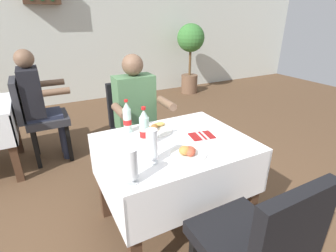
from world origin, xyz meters
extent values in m
plane|color=brown|center=(0.00, 0.00, 0.00)|extent=(11.00, 11.00, 0.00)
cube|color=silver|center=(0.00, 3.80, 1.37)|extent=(11.00, 0.12, 2.74)
cube|color=white|center=(-0.02, 0.04, 0.74)|extent=(1.04, 0.82, 0.02)
cube|color=white|center=(-0.02, -0.36, 0.57)|extent=(1.04, 0.02, 0.32)
cube|color=white|center=(-0.02, 0.44, 0.57)|extent=(1.04, 0.02, 0.32)
cube|color=white|center=(-0.53, 0.04, 0.57)|extent=(0.02, 0.82, 0.32)
cube|color=white|center=(0.49, 0.04, 0.57)|extent=(0.02, 0.82, 0.32)
cube|color=#472D1E|center=(-0.48, -0.31, 0.36)|extent=(0.07, 0.07, 0.73)
cube|color=#472D1E|center=(0.44, -0.31, 0.36)|extent=(0.07, 0.07, 0.73)
cube|color=#472D1E|center=(-0.48, 0.39, 0.36)|extent=(0.07, 0.07, 0.73)
cube|color=#472D1E|center=(0.44, 0.39, 0.36)|extent=(0.07, 0.07, 0.73)
cube|color=black|center=(-0.02, 0.75, 0.49)|extent=(0.44, 0.44, 0.08)
cube|color=black|center=(-0.02, 1.00, 0.75)|extent=(0.42, 0.06, 0.44)
cube|color=black|center=(-0.19, 0.58, 0.23)|extent=(0.04, 0.04, 0.45)
cube|color=black|center=(0.15, 0.58, 0.23)|extent=(0.04, 0.04, 0.45)
cube|color=black|center=(-0.19, 0.92, 0.23)|extent=(0.04, 0.04, 0.45)
cube|color=black|center=(0.15, 0.92, 0.23)|extent=(0.04, 0.04, 0.45)
cube|color=black|center=(-0.02, -0.67, 0.49)|extent=(0.44, 0.44, 0.08)
cube|color=black|center=(-0.02, -0.92, 0.75)|extent=(0.42, 0.06, 0.44)
cube|color=black|center=(0.15, -0.50, 0.23)|extent=(0.04, 0.04, 0.45)
cylinder|color=#282D42|center=(-0.11, 0.55, 0.23)|extent=(0.10, 0.10, 0.45)
cylinder|color=#282D42|center=(0.05, 0.55, 0.23)|extent=(0.10, 0.10, 0.45)
cube|color=#282D42|center=(-0.03, 0.71, 0.51)|extent=(0.34, 0.36, 0.12)
cube|color=#4C754C|center=(-0.03, 0.79, 0.82)|extent=(0.36, 0.20, 0.50)
sphere|color=brown|center=(-0.03, 0.79, 1.17)|extent=(0.19, 0.19, 0.19)
cylinder|color=brown|center=(-0.24, 0.56, 0.85)|extent=(0.07, 0.26, 0.07)
cylinder|color=brown|center=(0.19, 0.56, 0.85)|extent=(0.07, 0.26, 0.07)
cylinder|color=white|center=(-0.03, -0.16, 0.75)|extent=(0.23, 0.23, 0.01)
ellipsoid|color=#C14C33|center=(-0.03, -0.17, 0.78)|extent=(0.11, 0.11, 0.04)
ellipsoid|color=#B77A38|center=(-0.06, -0.17, 0.79)|extent=(0.09, 0.08, 0.06)
ellipsoid|color=#C14C33|center=(-0.04, -0.20, 0.78)|extent=(0.09, 0.09, 0.05)
cylinder|color=white|center=(-0.06, 0.27, 0.75)|extent=(0.26, 0.26, 0.01)
ellipsoid|color=#99602D|center=(-0.07, 0.26, 0.78)|extent=(0.10, 0.10, 0.04)
ellipsoid|color=#B77A38|center=(-0.13, 0.27, 0.78)|extent=(0.06, 0.07, 0.04)
ellipsoid|color=gold|center=(-0.01, 0.31, 0.77)|extent=(0.10, 0.05, 0.03)
cylinder|color=white|center=(-0.27, -0.14, 0.75)|extent=(0.07, 0.07, 0.01)
cylinder|color=white|center=(-0.27, -0.14, 0.77)|extent=(0.02, 0.02, 0.03)
cylinder|color=white|center=(-0.27, -0.14, 0.87)|extent=(0.07, 0.07, 0.18)
cylinder|color=#C68928|center=(-0.27, -0.14, 0.85)|extent=(0.06, 0.06, 0.14)
cylinder|color=white|center=(-0.45, -0.28, 0.75)|extent=(0.07, 0.07, 0.01)
cylinder|color=white|center=(-0.45, -0.28, 0.77)|extent=(0.02, 0.02, 0.03)
cylinder|color=white|center=(-0.45, -0.28, 0.87)|extent=(0.07, 0.07, 0.17)
cylinder|color=black|center=(-0.45, -0.28, 0.84)|extent=(0.06, 0.06, 0.12)
cylinder|color=silver|center=(-0.23, 0.08, 0.85)|extent=(0.06, 0.06, 0.21)
cylinder|color=red|center=(-0.23, 0.08, 0.84)|extent=(0.07, 0.07, 0.05)
cone|color=silver|center=(-0.23, 0.08, 0.98)|extent=(0.06, 0.06, 0.06)
cylinder|color=red|center=(-0.23, 0.08, 1.02)|extent=(0.03, 0.03, 0.02)
cylinder|color=silver|center=(-0.26, 0.34, 0.84)|extent=(0.06, 0.06, 0.19)
cylinder|color=red|center=(-0.26, 0.34, 0.83)|extent=(0.06, 0.06, 0.04)
cone|color=silver|center=(-0.26, 0.34, 0.96)|extent=(0.05, 0.05, 0.05)
cylinder|color=red|center=(-0.26, 0.34, 1.00)|extent=(0.03, 0.03, 0.02)
cube|color=maroon|center=(0.20, 0.02, 0.75)|extent=(0.19, 0.16, 0.01)
cube|color=silver|center=(0.18, 0.03, 0.76)|extent=(0.05, 0.19, 0.01)
cube|color=silver|center=(0.22, 0.02, 0.76)|extent=(0.05, 0.19, 0.01)
cube|color=white|center=(-1.08, 1.63, 0.57)|extent=(0.02, 0.80, 0.32)
cube|color=#472D1E|center=(-1.13, 1.29, 0.36)|extent=(0.07, 0.07, 0.73)
cube|color=#472D1E|center=(-1.13, 1.97, 0.36)|extent=(0.07, 0.07, 0.73)
cube|color=#2D2D33|center=(-0.77, 1.63, 0.49)|extent=(0.44, 0.44, 0.08)
cube|color=#2D2D33|center=(-1.02, 1.63, 0.75)|extent=(0.06, 0.42, 0.44)
cube|color=black|center=(-0.60, 1.46, 0.23)|extent=(0.04, 0.04, 0.45)
cube|color=black|center=(-0.60, 1.80, 0.23)|extent=(0.04, 0.04, 0.45)
cube|color=black|center=(-0.94, 1.46, 0.23)|extent=(0.04, 0.04, 0.45)
cube|color=black|center=(-0.94, 1.80, 0.23)|extent=(0.04, 0.04, 0.45)
cylinder|color=#282D42|center=(-0.63, 1.55, 0.23)|extent=(0.10, 0.10, 0.45)
cylinder|color=#282D42|center=(-0.63, 1.71, 0.23)|extent=(0.10, 0.10, 0.45)
cube|color=#282D42|center=(-0.79, 1.63, 0.51)|extent=(0.36, 0.34, 0.12)
cube|color=black|center=(-0.87, 1.63, 0.82)|extent=(0.20, 0.36, 0.50)
sphere|color=brown|center=(-0.87, 1.63, 1.17)|extent=(0.19, 0.19, 0.19)
cylinder|color=brown|center=(-0.64, 1.42, 0.85)|extent=(0.26, 0.07, 0.07)
cylinder|color=brown|center=(-0.64, 1.85, 0.85)|extent=(0.26, 0.07, 0.07)
cylinder|color=brown|center=(2.15, 3.25, 0.19)|extent=(0.35, 0.35, 0.39)
cylinder|color=brown|center=(2.15, 3.25, 0.65)|extent=(0.05, 0.05, 0.53)
sphere|color=#387533|center=(2.15, 3.25, 1.14)|extent=(0.56, 0.56, 0.56)
cylinder|color=#193D1E|center=(-0.32, 3.60, 1.80)|extent=(0.06, 0.14, 0.06)
camera|label=1|loc=(-0.81, -1.36, 1.57)|focal=27.27mm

